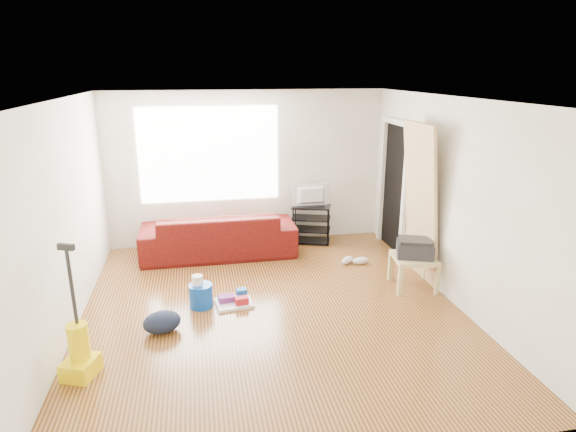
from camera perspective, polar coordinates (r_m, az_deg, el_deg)
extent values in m
cube|color=#482C0B|center=(5.99, -1.90, -10.92)|extent=(4.50, 5.00, 0.01)
cube|color=white|center=(5.30, -2.17, 13.70)|extent=(4.50, 5.00, 0.01)
cube|color=beige|center=(7.93, -4.87, 5.64)|extent=(4.50, 0.01, 2.50)
cube|color=beige|center=(3.25, 5.04, -11.70)|extent=(4.50, 0.01, 2.50)
cube|color=beige|center=(5.64, -25.22, -0.66)|extent=(0.01, 5.00, 2.50)
cube|color=beige|center=(6.26, 18.78, 1.70)|extent=(0.01, 5.00, 2.50)
cube|color=white|center=(7.82, -9.30, 7.19)|extent=(2.20, 0.01, 1.50)
cube|color=silver|center=(7.38, 13.64, 2.36)|extent=(0.06, 0.08, 2.00)
cube|color=silver|center=(8.18, 11.07, 3.94)|extent=(0.06, 0.08, 2.00)
cube|color=silver|center=(7.60, 12.79, 10.82)|extent=(0.06, 0.98, 0.08)
cube|color=black|center=(7.79, 12.52, 3.20)|extent=(0.01, 0.86, 1.98)
imported|color=#3A0409|center=(7.71, -8.12, -4.49)|extent=(2.37, 0.93, 0.69)
cube|color=black|center=(8.16, 2.72, -2.91)|extent=(0.72, 0.55, 0.02)
cube|color=black|center=(8.10, 2.74, -1.59)|extent=(0.72, 0.55, 0.02)
cube|color=black|center=(8.03, 2.76, -0.24)|extent=(0.72, 0.55, 0.02)
cube|color=black|center=(7.98, 2.78, 1.12)|extent=(0.72, 0.55, 0.02)
cylinder|color=black|center=(7.95, 0.60, -1.21)|extent=(0.02, 0.02, 0.63)
cylinder|color=black|center=(8.24, 0.87, -0.56)|extent=(0.02, 0.02, 0.63)
cylinder|color=black|center=(7.90, 4.71, -1.39)|extent=(0.02, 0.02, 0.63)
cylinder|color=black|center=(8.19, 4.85, -0.73)|extent=(0.02, 0.02, 0.63)
imported|color=black|center=(7.93, 2.80, 2.42)|extent=(0.61, 0.08, 0.35)
cube|color=tan|center=(6.59, 14.73, -4.83)|extent=(0.61, 0.61, 0.05)
cube|color=tan|center=(6.39, 13.12, -7.56)|extent=(0.05, 0.05, 0.39)
cube|color=tan|center=(6.82, 12.03, -5.87)|extent=(0.05, 0.05, 0.39)
cube|color=tan|center=(6.54, 17.28, -7.32)|extent=(0.05, 0.05, 0.39)
cube|color=tan|center=(6.96, 15.94, -5.69)|extent=(0.05, 0.05, 0.39)
cube|color=#222228|center=(6.55, 14.81, -3.83)|extent=(0.55, 0.49, 0.20)
cube|color=black|center=(6.51, 14.89, -2.84)|extent=(0.49, 0.43, 0.04)
cylinder|color=#0B43B2|center=(6.14, -10.21, -10.48)|extent=(0.38, 0.38, 0.29)
cylinder|color=white|center=(6.06, -10.63, -8.73)|extent=(0.13, 0.13, 0.12)
cube|color=white|center=(6.12, -6.42, -10.21)|extent=(0.49, 0.41, 0.04)
cube|color=#AA1622|center=(6.03, -5.53, -9.93)|extent=(0.17, 0.13, 0.09)
cube|color=#682372|center=(6.13, -7.31, -9.64)|extent=(0.21, 0.17, 0.07)
cube|color=#1351AA|center=(6.17, -5.51, -9.11)|extent=(0.14, 0.12, 0.12)
ellipsoid|color=black|center=(5.70, -14.62, -13.08)|extent=(0.50, 0.45, 0.23)
ellipsoid|color=silver|center=(7.32, 7.06, -5.22)|extent=(0.27, 0.25, 0.11)
ellipsoid|color=silver|center=(7.33, 8.63, -5.26)|extent=(0.27, 0.13, 0.11)
cube|color=#FCDD02|center=(5.19, -23.34, -16.15)|extent=(0.37, 0.39, 0.18)
cylinder|color=#FCDD02|center=(5.10, -23.57, -13.39)|extent=(0.20, 0.20, 0.34)
cylinder|color=black|center=(4.88, -24.25, -7.72)|extent=(0.04, 0.04, 0.73)
cube|color=black|center=(4.74, -24.83, -3.35)|extent=(0.16, 0.09, 0.06)
cube|color=tan|center=(7.08, 14.75, -6.94)|extent=(0.27, 0.87, 2.16)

